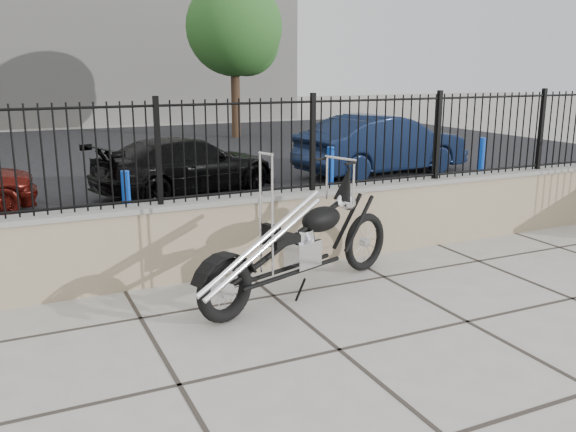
# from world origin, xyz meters

# --- Properties ---
(ground_plane) EXTENTS (90.00, 90.00, 0.00)m
(ground_plane) POSITION_xyz_m (0.00, 0.00, 0.00)
(ground_plane) COLOR #99968E
(ground_plane) RESTS_ON ground
(parking_lot) EXTENTS (30.00, 30.00, 0.00)m
(parking_lot) POSITION_xyz_m (0.00, 12.50, 0.00)
(parking_lot) COLOR black
(parking_lot) RESTS_ON ground
(retaining_wall) EXTENTS (14.00, 0.36, 0.96)m
(retaining_wall) POSITION_xyz_m (0.00, 2.50, 0.48)
(retaining_wall) COLOR gray
(retaining_wall) RESTS_ON ground_plane
(iron_fence) EXTENTS (14.00, 0.08, 1.20)m
(iron_fence) POSITION_xyz_m (0.00, 2.50, 1.56)
(iron_fence) COLOR black
(iron_fence) RESTS_ON retaining_wall
(background_building) EXTENTS (22.00, 6.00, 8.00)m
(background_building) POSITION_xyz_m (0.00, 26.50, 4.00)
(background_building) COLOR beige
(background_building) RESTS_ON ground_plane
(chopper_motorcycle) EXTENTS (2.85, 1.45, 1.71)m
(chopper_motorcycle) POSITION_xyz_m (0.29, 1.42, 0.85)
(chopper_motorcycle) COLOR black
(chopper_motorcycle) RESTS_ON ground_plane
(car_black) EXTENTS (4.24, 2.69, 1.15)m
(car_black) POSITION_xyz_m (0.77, 7.63, 0.57)
(car_black) COLOR black
(car_black) RESTS_ON parking_lot
(car_blue) EXTENTS (4.50, 2.10, 1.43)m
(car_blue) POSITION_xyz_m (5.65, 7.81, 0.71)
(car_blue) COLOR #0D1832
(car_blue) RESTS_ON parking_lot
(bollard_a) EXTENTS (0.15, 0.15, 1.05)m
(bollard_a) POSITION_xyz_m (-1.04, 4.51, 0.53)
(bollard_a) COLOR #0D27CE
(bollard_a) RESTS_ON ground_plane
(bollard_b) EXTENTS (0.14, 0.14, 1.11)m
(bollard_b) POSITION_xyz_m (2.79, 5.24, 0.56)
(bollard_b) COLOR blue
(bollard_b) RESTS_ON ground_plane
(bollard_c) EXTENTS (0.17, 0.17, 1.15)m
(bollard_c) POSITION_xyz_m (6.13, 4.98, 0.57)
(bollard_c) COLOR blue
(bollard_c) RESTS_ON ground_plane
(tree_right) EXTENTS (3.43, 3.43, 5.79)m
(tree_right) POSITION_xyz_m (5.26, 16.86, 4.06)
(tree_right) COLOR #382619
(tree_right) RESTS_ON ground_plane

